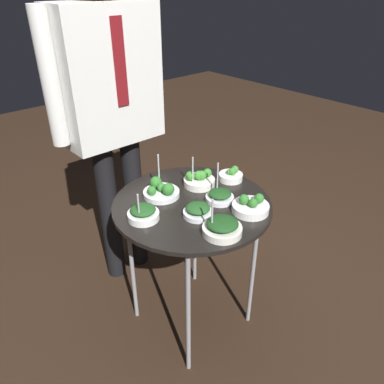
{
  "coord_description": "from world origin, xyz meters",
  "views": [
    {
      "loc": [
        -0.89,
        -0.99,
        1.52
      ],
      "look_at": [
        0.0,
        0.0,
        0.74
      ],
      "focal_mm": 35.0,
      "sensor_mm": 36.0,
      "label": 1
    }
  ],
  "objects_px": {
    "bowl_spinach_near_rim": "(220,196)",
    "bowl_broccoli_far_rim": "(231,175)",
    "bowl_spinach_front_right": "(222,227)",
    "bowl_spinach_front_left": "(198,211)",
    "bowl_broccoli_mid_left": "(251,206)",
    "bowl_spinach_mid_right": "(143,213)",
    "waiter_figure": "(110,93)",
    "bowl_broccoli_back_right": "(161,190)",
    "bowl_broccoli_back_left": "(199,180)",
    "serving_cart": "(192,212)"
  },
  "relations": [
    {
      "from": "bowl_spinach_near_rim",
      "to": "bowl_broccoli_far_rim",
      "type": "distance_m",
      "value": 0.2
    },
    {
      "from": "bowl_broccoli_far_rim",
      "to": "bowl_spinach_front_right",
      "type": "bearing_deg",
      "value": -141.53
    },
    {
      "from": "bowl_spinach_front_left",
      "to": "bowl_broccoli_mid_left",
      "type": "height_order",
      "value": "bowl_broccoli_mid_left"
    },
    {
      "from": "bowl_spinach_mid_right",
      "to": "waiter_figure",
      "type": "height_order",
      "value": "waiter_figure"
    },
    {
      "from": "bowl_spinach_near_rim",
      "to": "bowl_spinach_front_right",
      "type": "bearing_deg",
      "value": -133.49
    },
    {
      "from": "bowl_spinach_mid_right",
      "to": "bowl_broccoli_back_right",
      "type": "bearing_deg",
      "value": 30.28
    },
    {
      "from": "bowl_spinach_front_left",
      "to": "bowl_spinach_mid_right",
      "type": "relative_size",
      "value": 0.91
    },
    {
      "from": "bowl_spinach_near_rim",
      "to": "bowl_broccoli_back_left",
      "type": "distance_m",
      "value": 0.16
    },
    {
      "from": "serving_cart",
      "to": "bowl_broccoli_back_right",
      "type": "bearing_deg",
      "value": 116.48
    },
    {
      "from": "serving_cart",
      "to": "bowl_broccoli_back_right",
      "type": "distance_m",
      "value": 0.16
    },
    {
      "from": "serving_cart",
      "to": "bowl_spinach_near_rim",
      "type": "height_order",
      "value": "bowl_spinach_near_rim"
    },
    {
      "from": "bowl_spinach_front_left",
      "to": "bowl_spinach_front_right",
      "type": "bearing_deg",
      "value": -95.5
    },
    {
      "from": "bowl_spinach_near_rim",
      "to": "bowl_broccoli_back_right",
      "type": "bearing_deg",
      "value": 129.46
    },
    {
      "from": "serving_cart",
      "to": "bowl_broccoli_back_left",
      "type": "height_order",
      "value": "bowl_broccoli_back_left"
    },
    {
      "from": "bowl_spinach_front_left",
      "to": "bowl_broccoli_back_right",
      "type": "height_order",
      "value": "bowl_broccoli_back_right"
    },
    {
      "from": "bowl_broccoli_far_rim",
      "to": "bowl_broccoli_mid_left",
      "type": "distance_m",
      "value": 0.27
    },
    {
      "from": "bowl_broccoli_back_right",
      "to": "bowl_broccoli_far_rim",
      "type": "height_order",
      "value": "bowl_broccoli_back_right"
    },
    {
      "from": "serving_cart",
      "to": "bowl_broccoli_back_right",
      "type": "xyz_separation_m",
      "value": [
        -0.06,
        0.13,
        0.08
      ]
    },
    {
      "from": "bowl_spinach_front_left",
      "to": "bowl_spinach_front_right",
      "type": "xyz_separation_m",
      "value": [
        -0.01,
        -0.15,
        0.0
      ]
    },
    {
      "from": "bowl_broccoli_back_left",
      "to": "bowl_spinach_front_right",
      "type": "xyz_separation_m",
      "value": [
        -0.19,
        -0.32,
        -0.0
      ]
    },
    {
      "from": "bowl_spinach_front_left",
      "to": "bowl_broccoli_back_right",
      "type": "bearing_deg",
      "value": 93.83
    },
    {
      "from": "bowl_spinach_near_rim",
      "to": "bowl_broccoli_back_right",
      "type": "xyz_separation_m",
      "value": [
        -0.16,
        0.2,
        0.0
      ]
    },
    {
      "from": "serving_cart",
      "to": "bowl_spinach_front_left",
      "type": "distance_m",
      "value": 0.13
    },
    {
      "from": "bowl_spinach_front_left",
      "to": "bowl_broccoli_back_left",
      "type": "height_order",
      "value": "bowl_broccoli_back_left"
    },
    {
      "from": "bowl_spinach_front_left",
      "to": "bowl_broccoli_back_left",
      "type": "bearing_deg",
      "value": 46.13
    },
    {
      "from": "bowl_spinach_front_right",
      "to": "waiter_figure",
      "type": "relative_size",
      "value": 0.09
    },
    {
      "from": "bowl_broccoli_back_right",
      "to": "waiter_figure",
      "type": "bearing_deg",
      "value": 84.06
    },
    {
      "from": "bowl_spinach_front_right",
      "to": "serving_cart",
      "type": "bearing_deg",
      "value": 74.99
    },
    {
      "from": "bowl_spinach_mid_right",
      "to": "bowl_broccoli_mid_left",
      "type": "bearing_deg",
      "value": -34.73
    },
    {
      "from": "bowl_broccoli_far_rim",
      "to": "waiter_figure",
      "type": "distance_m",
      "value": 0.68
    },
    {
      "from": "serving_cart",
      "to": "waiter_figure",
      "type": "xyz_separation_m",
      "value": [
        -0.02,
        0.55,
        0.4
      ]
    },
    {
      "from": "bowl_spinach_front_left",
      "to": "bowl_broccoli_far_rim",
      "type": "relative_size",
      "value": 1.08
    },
    {
      "from": "serving_cart",
      "to": "waiter_figure",
      "type": "bearing_deg",
      "value": 92.07
    },
    {
      "from": "bowl_spinach_near_rim",
      "to": "bowl_broccoli_back_right",
      "type": "distance_m",
      "value": 0.25
    },
    {
      "from": "bowl_broccoli_back_left",
      "to": "bowl_broccoli_far_rim",
      "type": "xyz_separation_m",
      "value": [
        0.15,
        -0.06,
        -0.01
      ]
    },
    {
      "from": "bowl_spinach_near_rim",
      "to": "bowl_spinach_front_left",
      "type": "xyz_separation_m",
      "value": [
        -0.15,
        -0.02,
        0.0
      ]
    },
    {
      "from": "serving_cart",
      "to": "bowl_broccoli_back_left",
      "type": "relative_size",
      "value": 4.58
    },
    {
      "from": "serving_cart",
      "to": "waiter_figure",
      "type": "relative_size",
      "value": 0.42
    },
    {
      "from": "bowl_broccoli_back_right",
      "to": "bowl_spinach_near_rim",
      "type": "bearing_deg",
      "value": -50.54
    },
    {
      "from": "serving_cart",
      "to": "bowl_broccoli_mid_left",
      "type": "xyz_separation_m",
      "value": [
        0.13,
        -0.21,
        0.07
      ]
    },
    {
      "from": "bowl_spinach_front_right",
      "to": "bowl_broccoli_mid_left",
      "type": "xyz_separation_m",
      "value": [
        0.19,
        0.03,
        -0.0
      ]
    },
    {
      "from": "bowl_broccoli_far_rim",
      "to": "bowl_spinach_mid_right",
      "type": "bearing_deg",
      "value": 179.14
    },
    {
      "from": "bowl_spinach_front_left",
      "to": "bowl_spinach_near_rim",
      "type": "bearing_deg",
      "value": 9.06
    },
    {
      "from": "bowl_spinach_near_rim",
      "to": "waiter_figure",
      "type": "relative_size",
      "value": 0.1
    },
    {
      "from": "bowl_spinach_near_rim",
      "to": "bowl_spinach_front_right",
      "type": "relative_size",
      "value": 1.04
    },
    {
      "from": "bowl_broccoli_back_left",
      "to": "bowl_broccoli_mid_left",
      "type": "xyz_separation_m",
      "value": [
        0.01,
        -0.3,
        -0.0
      ]
    },
    {
      "from": "bowl_spinach_near_rim",
      "to": "bowl_spinach_mid_right",
      "type": "xyz_separation_m",
      "value": [
        -0.32,
        0.1,
        0.0
      ]
    },
    {
      "from": "bowl_spinach_mid_right",
      "to": "bowl_broccoli_far_rim",
      "type": "distance_m",
      "value": 0.49
    },
    {
      "from": "bowl_spinach_mid_right",
      "to": "bowl_broccoli_back_left",
      "type": "bearing_deg",
      "value": 8.8
    },
    {
      "from": "bowl_broccoli_back_right",
      "to": "bowl_broccoli_back_left",
      "type": "relative_size",
      "value": 1.16
    }
  ]
}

